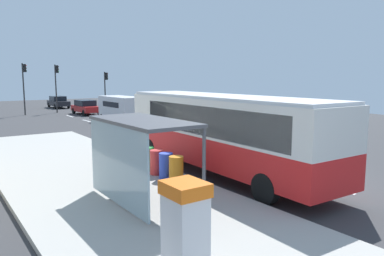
{
  "coord_description": "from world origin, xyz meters",
  "views": [
    {
      "loc": [
        -11.14,
        -8.68,
        3.91
      ],
      "look_at": [
        -1.0,
        5.65,
        1.5
      ],
      "focal_mm": 34.45,
      "sensor_mm": 36.0,
      "label": 1
    }
  ],
  "objects_px": {
    "white_van": "(121,108)",
    "traffic_light_median": "(57,81)",
    "bus": "(220,129)",
    "recycling_bin_blue": "(166,166)",
    "ticket_machine": "(185,234)",
    "traffic_light_far_side": "(24,81)",
    "recycling_bin_green": "(148,159)",
    "bus_shelter": "(133,140)",
    "recycling_bin_red": "(157,162)",
    "sedan_near": "(58,102)",
    "traffic_light_near_side": "(106,85)",
    "sedan_far": "(86,107)",
    "recycling_bin_orange": "(176,169)"
  },
  "relations": [
    {
      "from": "recycling_bin_blue",
      "to": "white_van",
      "type": "bearing_deg",
      "value": 70.37
    },
    {
      "from": "bus",
      "to": "recycling_bin_orange",
      "type": "relative_size",
      "value": 11.66
    },
    {
      "from": "bus",
      "to": "white_van",
      "type": "xyz_separation_m",
      "value": [
        3.91,
        18.08,
        -0.5
      ]
    },
    {
      "from": "ticket_machine",
      "to": "traffic_light_far_side",
      "type": "relative_size",
      "value": 0.36
    },
    {
      "from": "bus_shelter",
      "to": "recycling_bin_orange",
      "type": "bearing_deg",
      "value": 26.94
    },
    {
      "from": "white_van",
      "to": "traffic_light_median",
      "type": "height_order",
      "value": "traffic_light_median"
    },
    {
      "from": "ticket_machine",
      "to": "sedan_far",
      "type": "bearing_deg",
      "value": 73.46
    },
    {
      "from": "white_van",
      "to": "sedan_far",
      "type": "bearing_deg",
      "value": 89.4
    },
    {
      "from": "white_van",
      "to": "traffic_light_median",
      "type": "distance_m",
      "value": 13.35
    },
    {
      "from": "recycling_bin_orange",
      "to": "white_van",
      "type": "bearing_deg",
      "value": 71.05
    },
    {
      "from": "recycling_bin_blue",
      "to": "bus",
      "type": "bearing_deg",
      "value": -3.1
    },
    {
      "from": "sedan_far",
      "to": "recycling_bin_orange",
      "type": "xyz_separation_m",
      "value": [
        -6.5,
        -27.91,
        -0.14
      ]
    },
    {
      "from": "traffic_light_far_side",
      "to": "bus_shelter",
      "type": "relative_size",
      "value": 1.35
    },
    {
      "from": "white_van",
      "to": "traffic_light_median",
      "type": "bearing_deg",
      "value": 97.88
    },
    {
      "from": "ticket_machine",
      "to": "sedan_near",
      "type": "bearing_deg",
      "value": 77.23
    },
    {
      "from": "sedan_near",
      "to": "traffic_light_median",
      "type": "xyz_separation_m",
      "value": [
        -1.9,
        -6.67,
        2.74
      ]
    },
    {
      "from": "bus_shelter",
      "to": "recycling_bin_green",
      "type": "bearing_deg",
      "value": 55.54
    },
    {
      "from": "sedan_far",
      "to": "bus_shelter",
      "type": "relative_size",
      "value": 1.12
    },
    {
      "from": "recycling_bin_green",
      "to": "bus_shelter",
      "type": "height_order",
      "value": "bus_shelter"
    },
    {
      "from": "ticket_machine",
      "to": "traffic_light_far_side",
      "type": "bearing_deg",
      "value": 82.87
    },
    {
      "from": "white_van",
      "to": "bus_shelter",
      "type": "distance_m",
      "value": 21.58
    },
    {
      "from": "ticket_machine",
      "to": "recycling_bin_orange",
      "type": "height_order",
      "value": "ticket_machine"
    },
    {
      "from": "recycling_bin_red",
      "to": "traffic_light_median",
      "type": "distance_m",
      "value": 30.77
    },
    {
      "from": "ticket_machine",
      "to": "traffic_light_near_side",
      "type": "distance_m",
      "value": 38.18
    },
    {
      "from": "white_van",
      "to": "recycling_bin_green",
      "type": "distance_m",
      "value": 17.75
    },
    {
      "from": "ticket_machine",
      "to": "traffic_light_near_side",
      "type": "height_order",
      "value": "traffic_light_near_side"
    },
    {
      "from": "white_van",
      "to": "sedan_near",
      "type": "xyz_separation_m",
      "value": [
        0.1,
        19.71,
        -0.55
      ]
    },
    {
      "from": "ticket_machine",
      "to": "recycling_bin_blue",
      "type": "height_order",
      "value": "ticket_machine"
    },
    {
      "from": "bus",
      "to": "sedan_near",
      "type": "distance_m",
      "value": 38.02
    },
    {
      "from": "sedan_far",
      "to": "bus_shelter",
      "type": "height_order",
      "value": "bus_shelter"
    },
    {
      "from": "bus_shelter",
      "to": "traffic_light_far_side",
      "type": "bearing_deg",
      "value": 84.1
    },
    {
      "from": "sedan_far",
      "to": "traffic_light_near_side",
      "type": "height_order",
      "value": "traffic_light_near_side"
    },
    {
      "from": "traffic_light_near_side",
      "to": "traffic_light_far_side",
      "type": "distance_m",
      "value": 8.66
    },
    {
      "from": "traffic_light_near_side",
      "to": "bus",
      "type": "bearing_deg",
      "value": -103.73
    },
    {
      "from": "sedan_near",
      "to": "white_van",
      "type": "bearing_deg",
      "value": -90.29
    },
    {
      "from": "sedan_far",
      "to": "traffic_light_median",
      "type": "distance_m",
      "value": 5.04
    },
    {
      "from": "traffic_light_near_side",
      "to": "white_van",
      "type": "bearing_deg",
      "value": -106.11
    },
    {
      "from": "ticket_machine",
      "to": "recycling_bin_blue",
      "type": "relative_size",
      "value": 2.04
    },
    {
      "from": "traffic_light_near_side",
      "to": "recycling_bin_orange",
      "type": "bearing_deg",
      "value": -107.88
    },
    {
      "from": "sedan_near",
      "to": "traffic_light_far_side",
      "type": "distance_m",
      "value": 9.62
    },
    {
      "from": "sedan_near",
      "to": "recycling_bin_orange",
      "type": "height_order",
      "value": "sedan_near"
    },
    {
      "from": "traffic_light_median",
      "to": "white_van",
      "type": "bearing_deg",
      "value": -82.12
    },
    {
      "from": "traffic_light_far_side",
      "to": "traffic_light_median",
      "type": "relative_size",
      "value": 1.01
    },
    {
      "from": "sedan_near",
      "to": "recycling_bin_blue",
      "type": "relative_size",
      "value": 4.63
    },
    {
      "from": "recycling_bin_green",
      "to": "bus_shelter",
      "type": "bearing_deg",
      "value": -124.46
    },
    {
      "from": "sedan_far",
      "to": "recycling_bin_orange",
      "type": "distance_m",
      "value": 28.66
    },
    {
      "from": "recycling_bin_blue",
      "to": "traffic_light_near_side",
      "type": "distance_m",
      "value": 31.04
    },
    {
      "from": "sedan_near",
      "to": "recycling_bin_green",
      "type": "relative_size",
      "value": 4.63
    },
    {
      "from": "bus",
      "to": "recycling_bin_blue",
      "type": "xyz_separation_m",
      "value": [
        -2.49,
        0.13,
        -1.19
      ]
    },
    {
      "from": "recycling_bin_red",
      "to": "traffic_light_far_side",
      "type": "height_order",
      "value": "traffic_light_far_side"
    }
  ]
}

